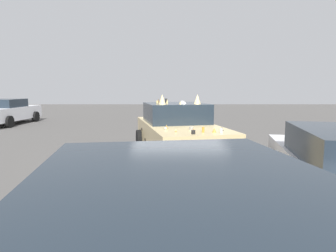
{
  "coord_description": "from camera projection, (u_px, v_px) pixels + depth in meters",
  "views": [
    {
      "loc": [
        -7.98,
        0.31,
        1.91
      ],
      "look_at": [
        0.0,
        0.3,
        0.9
      ],
      "focal_mm": 30.91,
      "sensor_mm": 36.0,
      "label": 1
    }
  ],
  "objects": [
    {
      "name": "art_car_decorated",
      "position": [
        178.0,
        131.0,
        8.14
      ],
      "size": [
        4.68,
        2.73,
        1.78
      ],
      "rotation": [
        0.0,
        0.0,
        3.36
      ],
      "color": "#D8BC7F",
      "rests_on": "ground"
    },
    {
      "name": "ground_plane",
      "position": [
        179.0,
        158.0,
        8.15
      ],
      "size": [
        60.0,
        60.0,
        0.0
      ],
      "primitive_type": "plane",
      "color": "#514F4C"
    },
    {
      "name": "parked_sedan_behind_left",
      "position": [
        6.0,
        112.0,
        15.85
      ],
      "size": [
        4.61,
        2.12,
        1.4
      ],
      "rotation": [
        0.0,
        0.0,
        -0.02
      ],
      "color": "white",
      "rests_on": "ground"
    }
  ]
}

